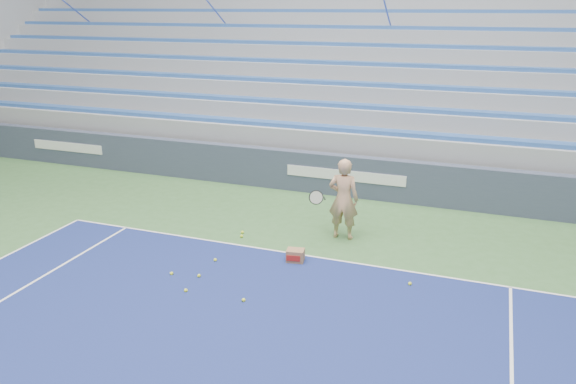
# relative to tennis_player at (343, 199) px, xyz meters

# --- Properties ---
(sponsor_barrier) EXTENTS (30.00, 0.32, 1.10)m
(sponsor_barrier) POSITION_rel_tennis_player_xyz_m (-0.66, 2.82, -0.35)
(sponsor_barrier) COLOR #373F54
(sponsor_barrier) RESTS_ON ground
(bleachers) EXTENTS (31.00, 9.15, 7.30)m
(bleachers) POSITION_rel_tennis_player_xyz_m (-0.66, 8.54, 1.46)
(bleachers) COLOR gray
(bleachers) RESTS_ON ground
(tennis_player) EXTENTS (0.94, 0.84, 1.79)m
(tennis_player) POSITION_rel_tennis_player_xyz_m (0.00, 0.00, 0.00)
(tennis_player) COLOR tan
(tennis_player) RESTS_ON ground
(ball_box) EXTENTS (0.38, 0.32, 0.26)m
(ball_box) POSITION_rel_tennis_player_xyz_m (-0.56, -1.50, -0.77)
(ball_box) COLOR #8F6545
(ball_box) RESTS_ON ground
(tennis_ball_0) EXTENTS (0.07, 0.07, 0.07)m
(tennis_ball_0) POSITION_rel_tennis_player_xyz_m (-2.55, -2.86, -0.86)
(tennis_ball_0) COLOR yellow
(tennis_ball_0) RESTS_ON ground
(tennis_ball_1) EXTENTS (0.07, 0.07, 0.07)m
(tennis_ball_1) POSITION_rel_tennis_player_xyz_m (1.73, -1.71, -0.86)
(tennis_ball_1) COLOR yellow
(tennis_ball_1) RESTS_ON ground
(tennis_ball_2) EXTENTS (0.07, 0.07, 0.07)m
(tennis_ball_2) POSITION_rel_tennis_player_xyz_m (-0.86, -3.31, -0.86)
(tennis_ball_2) COLOR yellow
(tennis_ball_2) RESTS_ON ground
(tennis_ball_3) EXTENTS (0.07, 0.07, 0.07)m
(tennis_ball_3) POSITION_rel_tennis_player_xyz_m (-2.05, -2.05, -0.86)
(tennis_ball_3) COLOR yellow
(tennis_ball_3) RESTS_ON ground
(tennis_ball_4) EXTENTS (0.07, 0.07, 0.07)m
(tennis_ball_4) POSITION_rel_tennis_player_xyz_m (-2.14, -0.56, -0.86)
(tennis_ball_4) COLOR yellow
(tennis_ball_4) RESTS_ON ground
(tennis_ball_5) EXTENTS (0.07, 0.07, 0.07)m
(tennis_ball_5) POSITION_rel_tennis_player_xyz_m (-1.96, -3.35, -0.86)
(tennis_ball_5) COLOR yellow
(tennis_ball_5) RESTS_ON ground
(tennis_ball_6) EXTENTS (0.07, 0.07, 0.07)m
(tennis_ball_6) POSITION_rel_tennis_player_xyz_m (-2.07, -0.76, -0.86)
(tennis_ball_6) COLOR yellow
(tennis_ball_6) RESTS_ON ground
(tennis_ball_7) EXTENTS (0.07, 0.07, 0.07)m
(tennis_ball_7) POSITION_rel_tennis_player_xyz_m (-2.02, -2.77, -0.86)
(tennis_ball_7) COLOR yellow
(tennis_ball_7) RESTS_ON ground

